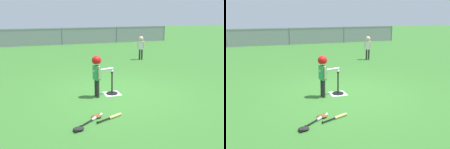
% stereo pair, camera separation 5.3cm
% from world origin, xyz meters
% --- Properties ---
extents(ground_plane, '(60.00, 60.00, 0.00)m').
position_xyz_m(ground_plane, '(0.00, 0.00, 0.00)').
color(ground_plane, '#336B28').
extents(home_plate, '(0.44, 0.44, 0.01)m').
position_xyz_m(home_plate, '(-0.22, 0.06, 0.00)').
color(home_plate, white).
rests_on(home_plate, ground_plane).
extents(batting_tee, '(0.32, 0.32, 0.62)m').
position_xyz_m(batting_tee, '(-0.22, 0.06, 0.09)').
color(batting_tee, black).
rests_on(batting_tee, ground_plane).
extents(baseball_on_tee, '(0.07, 0.07, 0.07)m').
position_xyz_m(baseball_on_tee, '(-0.22, 0.06, 0.66)').
color(baseball_on_tee, white).
rests_on(baseball_on_tee, batting_tee).
extents(batter_child, '(0.62, 0.31, 1.12)m').
position_xyz_m(batter_child, '(-0.67, -0.06, 0.79)').
color(batter_child, '#262626').
rests_on(batter_child, ground_plane).
extents(fielder_deep_center, '(0.28, 0.23, 1.11)m').
position_xyz_m(fielder_deep_center, '(2.72, 4.37, 0.71)').
color(fielder_deep_center, '#262626').
rests_on(fielder_deep_center, ground_plane).
extents(spare_bat_silver, '(0.60, 0.49, 0.06)m').
position_xyz_m(spare_bat_silver, '(-1.12, -1.41, 0.03)').
color(spare_bat_silver, silver).
rests_on(spare_bat_silver, ground_plane).
extents(spare_bat_wood, '(0.63, 0.30, 0.06)m').
position_xyz_m(spare_bat_wood, '(-0.73, -1.47, 0.03)').
color(spare_bat_wood, '#DBB266').
rests_on(spare_bat_wood, ground_plane).
extents(glove_by_plate, '(0.24, 0.19, 0.07)m').
position_xyz_m(glove_by_plate, '(-1.05, -1.34, 0.04)').
color(glove_by_plate, brown).
rests_on(glove_by_plate, ground_plane).
extents(glove_near_bats, '(0.22, 0.18, 0.07)m').
position_xyz_m(glove_near_bats, '(-1.54, -1.80, 0.04)').
color(glove_near_bats, black).
rests_on(glove_near_bats, ground_plane).
extents(outfield_fence, '(16.06, 0.06, 1.15)m').
position_xyz_m(outfield_fence, '(0.00, 11.11, 0.62)').
color(outfield_fence, slate).
rests_on(outfield_fence, ground_plane).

